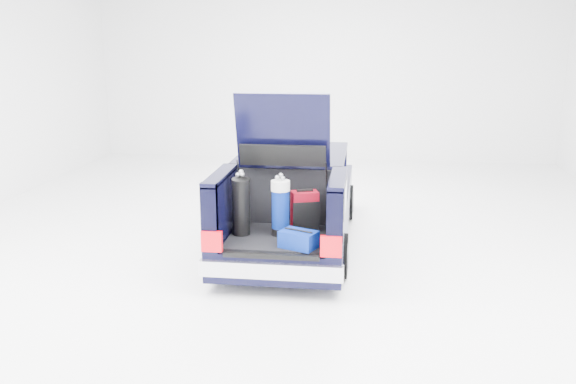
# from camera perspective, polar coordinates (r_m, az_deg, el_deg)

# --- Properties ---
(ground) EXTENTS (14.00, 14.00, 0.00)m
(ground) POSITION_cam_1_polar(r_m,az_deg,el_deg) (9.73, 0.38, -4.77)
(ground) COLOR white
(ground) RESTS_ON ground
(car) EXTENTS (1.87, 4.65, 2.47)m
(car) POSITION_cam_1_polar(r_m,az_deg,el_deg) (9.63, 0.46, -0.78)
(car) COLOR black
(car) RESTS_ON ground
(red_suitcase) EXTENTS (0.40, 0.33, 0.58)m
(red_suitcase) POSITION_cam_1_polar(r_m,az_deg,el_deg) (8.29, 1.56, -1.83)
(red_suitcase) COLOR #67030F
(red_suitcase) RESTS_ON car
(black_golf_bag) EXTENTS (0.32, 0.37, 0.88)m
(black_golf_bag) POSITION_cam_1_polar(r_m,az_deg,el_deg) (8.10, -4.41, -1.35)
(black_golf_bag) COLOR black
(black_golf_bag) RESTS_ON car
(blue_golf_bag) EXTENTS (0.26, 0.26, 0.84)m
(blue_golf_bag) POSITION_cam_1_polar(r_m,az_deg,el_deg) (8.09, -0.71, -1.44)
(blue_golf_bag) COLOR black
(blue_golf_bag) RESTS_ON car
(blue_duffel) EXTENTS (0.53, 0.44, 0.24)m
(blue_duffel) POSITION_cam_1_polar(r_m,az_deg,el_deg) (7.68, 1.00, -4.44)
(blue_duffel) COLOR navy
(blue_duffel) RESTS_ON car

